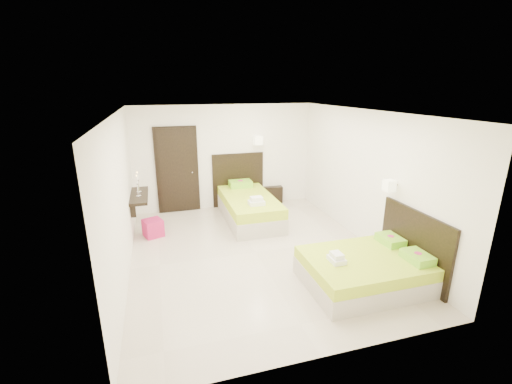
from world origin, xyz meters
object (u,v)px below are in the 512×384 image
object	(u,v)px
bed_double	(368,268)
ottoman	(153,228)
bed_single	(248,205)
nightstand	(272,193)

from	to	relation	value
bed_double	ottoman	distance (m)	4.33
bed_single	bed_double	distance (m)	3.43
bed_single	ottoman	xyz separation A→B (m)	(-2.18, -0.41, -0.15)
bed_single	nightstand	bearing A→B (deg)	48.13
bed_double	nightstand	xyz separation A→B (m)	(-0.13, 4.32, -0.05)
bed_single	ottoman	distance (m)	2.22
bed_single	bed_double	xyz separation A→B (m)	(1.09, -3.25, -0.06)
ottoman	bed_double	bearing A→B (deg)	-41.08
bed_single	bed_double	size ratio (longest dim) A/B	1.21
ottoman	bed_single	bearing A→B (deg)	10.66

